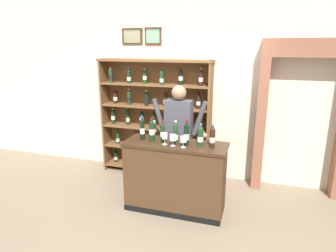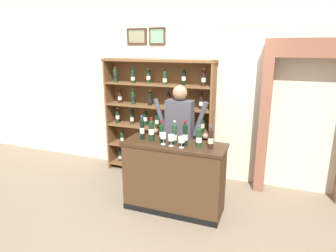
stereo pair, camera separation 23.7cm
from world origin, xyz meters
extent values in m
cube|color=#7A6B56|center=(0.00, 0.00, -0.01)|extent=(14.00, 14.00, 0.02)
cube|color=beige|center=(0.00, 1.34, 1.69)|extent=(12.00, 0.16, 3.37)
cube|color=#382316|center=(-1.03, 1.25, 2.42)|extent=(0.38, 0.02, 0.27)
cube|color=#6E6D51|center=(-1.03, 1.23, 2.42)|extent=(0.30, 0.01, 0.22)
cube|color=#382316|center=(-0.64, 1.25, 2.42)|extent=(0.29, 0.02, 0.28)
cube|color=slate|center=(-0.64, 1.23, 2.42)|extent=(0.24, 0.01, 0.23)
cube|color=brown|center=(-1.52, 1.06, 1.02)|extent=(0.03, 0.33, 2.05)
cube|color=brown|center=(0.39, 1.06, 1.02)|extent=(0.03, 0.33, 2.05)
cube|color=brown|center=(-0.56, 1.22, 1.02)|extent=(1.95, 0.02, 2.05)
cube|color=brown|center=(-0.56, 1.06, 0.11)|extent=(1.89, 0.31, 0.02)
cylinder|color=black|center=(-1.38, 1.09, 0.22)|extent=(0.07, 0.07, 0.19)
sphere|color=black|center=(-1.38, 1.09, 0.32)|extent=(0.07, 0.07, 0.07)
cylinder|color=black|center=(-1.38, 1.09, 0.35)|extent=(0.03, 0.03, 0.08)
cylinder|color=black|center=(-1.38, 1.09, 0.38)|extent=(0.03, 0.03, 0.03)
cylinder|color=beige|center=(-1.38, 1.09, 0.19)|extent=(0.07, 0.07, 0.06)
cylinder|color=black|center=(-1.11, 1.04, 0.21)|extent=(0.07, 0.07, 0.19)
sphere|color=black|center=(-1.11, 1.04, 0.31)|extent=(0.07, 0.07, 0.07)
cylinder|color=black|center=(-1.11, 1.04, 0.34)|extent=(0.03, 0.03, 0.07)
cylinder|color=#B79338|center=(-1.11, 1.04, 0.37)|extent=(0.03, 0.03, 0.03)
cylinder|color=black|center=(-1.11, 1.04, 0.19)|extent=(0.07, 0.07, 0.06)
cylinder|color=black|center=(-0.85, 1.09, 0.22)|extent=(0.07, 0.07, 0.21)
sphere|color=black|center=(-0.85, 1.09, 0.33)|extent=(0.07, 0.07, 0.07)
cylinder|color=black|center=(-0.85, 1.09, 0.36)|extent=(0.03, 0.03, 0.08)
cylinder|color=#B79338|center=(-0.85, 1.09, 0.39)|extent=(0.04, 0.04, 0.03)
cylinder|color=tan|center=(-0.85, 1.09, 0.23)|extent=(0.07, 0.07, 0.07)
cylinder|color=#19381E|center=(-0.57, 1.10, 0.21)|extent=(0.07, 0.07, 0.19)
sphere|color=#19381E|center=(-0.57, 1.10, 0.32)|extent=(0.07, 0.07, 0.07)
cylinder|color=#19381E|center=(-0.57, 1.10, 0.34)|extent=(0.03, 0.03, 0.07)
cylinder|color=#B79338|center=(-0.57, 1.10, 0.37)|extent=(0.03, 0.03, 0.03)
cylinder|color=beige|center=(-0.57, 1.10, 0.19)|extent=(0.07, 0.07, 0.06)
cylinder|color=black|center=(-0.29, 1.10, 0.21)|extent=(0.07, 0.07, 0.19)
sphere|color=black|center=(-0.29, 1.10, 0.31)|extent=(0.07, 0.07, 0.07)
cylinder|color=black|center=(-0.29, 1.10, 0.35)|extent=(0.03, 0.03, 0.08)
cylinder|color=#B79338|center=(-0.29, 1.10, 0.38)|extent=(0.03, 0.03, 0.03)
cylinder|color=silver|center=(-0.29, 1.10, 0.22)|extent=(0.07, 0.07, 0.06)
cylinder|color=black|center=(-0.06, 1.04, 0.22)|extent=(0.07, 0.07, 0.19)
sphere|color=black|center=(-0.06, 1.04, 0.32)|extent=(0.07, 0.07, 0.07)
cylinder|color=black|center=(-0.06, 1.04, 0.34)|extent=(0.03, 0.03, 0.06)
cylinder|color=maroon|center=(-0.06, 1.04, 0.36)|extent=(0.03, 0.03, 0.03)
cylinder|color=beige|center=(-0.06, 1.04, 0.19)|extent=(0.07, 0.07, 0.06)
cylinder|color=black|center=(0.27, 1.10, 0.22)|extent=(0.07, 0.07, 0.20)
sphere|color=black|center=(0.27, 1.10, 0.32)|extent=(0.07, 0.07, 0.07)
cylinder|color=black|center=(0.27, 1.10, 0.35)|extent=(0.03, 0.03, 0.07)
cylinder|color=#B79338|center=(0.27, 1.10, 0.37)|extent=(0.04, 0.04, 0.03)
cylinder|color=beige|center=(0.27, 1.10, 0.21)|extent=(0.07, 0.07, 0.06)
cube|color=brown|center=(-0.56, 1.06, 0.49)|extent=(1.89, 0.31, 0.03)
cylinder|color=#19381E|center=(-1.30, 1.06, 0.59)|extent=(0.06, 0.06, 0.19)
sphere|color=#19381E|center=(-1.30, 1.06, 0.70)|extent=(0.06, 0.06, 0.06)
cylinder|color=#19381E|center=(-1.30, 1.06, 0.73)|extent=(0.03, 0.03, 0.08)
cylinder|color=black|center=(-1.30, 1.06, 0.76)|extent=(0.03, 0.03, 0.03)
cylinder|color=silver|center=(-1.30, 1.06, 0.57)|extent=(0.07, 0.07, 0.06)
cylinder|color=black|center=(-0.95, 1.10, 0.60)|extent=(0.06, 0.06, 0.19)
sphere|color=black|center=(-0.95, 1.10, 0.70)|extent=(0.06, 0.06, 0.06)
cylinder|color=black|center=(-0.95, 1.10, 0.73)|extent=(0.03, 0.03, 0.07)
cylinder|color=navy|center=(-0.95, 1.10, 0.75)|extent=(0.03, 0.03, 0.03)
cylinder|color=black|center=(-0.95, 1.10, 0.60)|extent=(0.07, 0.07, 0.06)
cylinder|color=black|center=(-0.60, 1.02, 0.60)|extent=(0.06, 0.06, 0.20)
sphere|color=black|center=(-0.60, 1.02, 0.71)|extent=(0.06, 0.06, 0.06)
cylinder|color=black|center=(-0.60, 1.02, 0.74)|extent=(0.02, 0.02, 0.07)
cylinder|color=#99999E|center=(-0.60, 1.02, 0.76)|extent=(0.03, 0.03, 0.03)
cylinder|color=tan|center=(-0.60, 1.02, 0.59)|extent=(0.07, 0.07, 0.07)
cylinder|color=black|center=(-0.20, 1.07, 0.60)|extent=(0.06, 0.06, 0.20)
sphere|color=black|center=(-0.20, 1.07, 0.71)|extent=(0.06, 0.06, 0.06)
cylinder|color=black|center=(-0.20, 1.07, 0.74)|extent=(0.02, 0.02, 0.08)
cylinder|color=#99999E|center=(-0.20, 1.07, 0.77)|extent=(0.03, 0.03, 0.03)
cylinder|color=beige|center=(-0.20, 1.07, 0.59)|extent=(0.07, 0.07, 0.06)
cylinder|color=black|center=(0.16, 1.07, 0.60)|extent=(0.06, 0.06, 0.21)
sphere|color=black|center=(0.16, 1.07, 0.71)|extent=(0.06, 0.06, 0.06)
cylinder|color=black|center=(0.16, 1.07, 0.74)|extent=(0.02, 0.02, 0.06)
cylinder|color=#99999E|center=(0.16, 1.07, 0.76)|extent=(0.03, 0.03, 0.03)
cylinder|color=silver|center=(0.16, 1.07, 0.61)|extent=(0.07, 0.07, 0.07)
cube|color=brown|center=(-0.56, 1.06, 0.87)|extent=(1.89, 0.31, 0.02)
cylinder|color=black|center=(-1.38, 1.06, 0.99)|extent=(0.07, 0.07, 0.22)
sphere|color=black|center=(-1.38, 1.06, 1.10)|extent=(0.07, 0.07, 0.07)
cylinder|color=black|center=(-1.38, 1.06, 1.13)|extent=(0.03, 0.03, 0.07)
cylinder|color=#99999E|center=(-1.38, 1.06, 1.16)|extent=(0.03, 0.03, 0.03)
cylinder|color=silver|center=(-1.38, 1.06, 0.99)|extent=(0.07, 0.07, 0.07)
cylinder|color=black|center=(-1.10, 1.09, 1.00)|extent=(0.07, 0.07, 0.24)
sphere|color=black|center=(-1.10, 1.09, 1.12)|extent=(0.07, 0.07, 0.07)
cylinder|color=black|center=(-1.10, 1.09, 1.16)|extent=(0.03, 0.03, 0.08)
cylinder|color=#99999E|center=(-1.10, 1.09, 1.19)|extent=(0.03, 0.03, 0.03)
cylinder|color=beige|center=(-1.10, 1.09, 0.97)|extent=(0.07, 0.07, 0.08)
cylinder|color=black|center=(-0.82, 1.08, 0.99)|extent=(0.07, 0.07, 0.22)
sphere|color=black|center=(-0.82, 1.08, 1.11)|extent=(0.07, 0.07, 0.07)
cylinder|color=black|center=(-0.82, 1.08, 1.13)|extent=(0.03, 0.03, 0.07)
cylinder|color=maroon|center=(-0.82, 1.08, 1.16)|extent=(0.03, 0.03, 0.03)
cylinder|color=silver|center=(-0.82, 1.08, 1.00)|extent=(0.07, 0.07, 0.07)
cylinder|color=black|center=(-0.59, 1.06, 0.99)|extent=(0.07, 0.07, 0.22)
sphere|color=black|center=(-0.59, 1.06, 1.10)|extent=(0.07, 0.07, 0.07)
cylinder|color=black|center=(-0.59, 1.06, 1.14)|extent=(0.03, 0.03, 0.08)
cylinder|color=black|center=(-0.59, 1.06, 1.16)|extent=(0.03, 0.03, 0.03)
cylinder|color=silver|center=(-0.59, 1.06, 0.97)|extent=(0.07, 0.07, 0.07)
cylinder|color=black|center=(-0.30, 1.02, 0.99)|extent=(0.07, 0.07, 0.23)
sphere|color=black|center=(-0.30, 1.02, 1.11)|extent=(0.07, 0.07, 0.07)
cylinder|color=black|center=(-0.30, 1.02, 1.14)|extent=(0.03, 0.03, 0.08)
cylinder|color=maroon|center=(-0.30, 1.02, 1.17)|extent=(0.03, 0.03, 0.03)
cylinder|color=black|center=(-0.30, 1.02, 0.99)|extent=(0.07, 0.07, 0.07)
cylinder|color=black|center=(0.00, 1.06, 1.00)|extent=(0.07, 0.07, 0.24)
sphere|color=black|center=(0.00, 1.06, 1.12)|extent=(0.07, 0.07, 0.07)
cylinder|color=black|center=(0.00, 1.06, 1.15)|extent=(0.03, 0.03, 0.07)
cylinder|color=maroon|center=(0.00, 1.06, 1.18)|extent=(0.03, 0.03, 0.03)
cylinder|color=beige|center=(0.00, 1.06, 0.97)|extent=(0.07, 0.07, 0.08)
cylinder|color=#19381E|center=(0.24, 1.06, 1.00)|extent=(0.07, 0.07, 0.24)
sphere|color=#19381E|center=(0.24, 1.06, 1.13)|extent=(0.07, 0.07, 0.07)
cylinder|color=#19381E|center=(0.24, 1.06, 1.15)|extent=(0.03, 0.03, 0.07)
cylinder|color=#B79338|center=(0.24, 1.06, 1.18)|extent=(0.04, 0.04, 0.03)
cylinder|color=beige|center=(0.24, 1.06, 0.98)|extent=(0.07, 0.07, 0.08)
cube|color=brown|center=(-0.56, 1.06, 1.25)|extent=(1.89, 0.31, 0.02)
cylinder|color=black|center=(-1.32, 1.08, 1.35)|extent=(0.07, 0.07, 0.19)
sphere|color=black|center=(-1.32, 1.08, 1.46)|extent=(0.07, 0.07, 0.07)
cylinder|color=black|center=(-1.32, 1.08, 1.48)|extent=(0.03, 0.03, 0.06)
cylinder|color=maroon|center=(-1.32, 1.08, 1.50)|extent=(0.04, 0.04, 0.03)
cylinder|color=silver|center=(-1.32, 1.08, 1.34)|extent=(0.07, 0.07, 0.06)
cylinder|color=#19381E|center=(-1.03, 1.03, 1.36)|extent=(0.07, 0.07, 0.20)
sphere|color=#19381E|center=(-1.03, 1.03, 1.47)|extent=(0.07, 0.07, 0.07)
cylinder|color=#19381E|center=(-1.03, 1.03, 1.50)|extent=(0.03, 0.03, 0.08)
cylinder|color=#B79338|center=(-1.03, 1.03, 1.53)|extent=(0.03, 0.03, 0.03)
cylinder|color=black|center=(-1.03, 1.03, 1.36)|extent=(0.07, 0.07, 0.07)
cylinder|color=black|center=(-0.71, 1.06, 1.36)|extent=(0.07, 0.07, 0.20)
sphere|color=black|center=(-0.71, 1.06, 1.46)|extent=(0.07, 0.07, 0.07)
cylinder|color=black|center=(-0.71, 1.06, 1.49)|extent=(0.03, 0.03, 0.07)
cylinder|color=#B79338|center=(-0.71, 1.06, 1.51)|extent=(0.04, 0.04, 0.03)
cylinder|color=black|center=(-0.71, 1.06, 1.34)|extent=(0.07, 0.07, 0.06)
cylinder|color=black|center=(-0.38, 1.10, 1.36)|extent=(0.07, 0.07, 0.20)
sphere|color=black|center=(-0.38, 1.10, 1.46)|extent=(0.07, 0.07, 0.07)
cylinder|color=black|center=(-0.38, 1.10, 1.49)|extent=(0.03, 0.03, 0.08)
cylinder|color=navy|center=(-0.38, 1.10, 1.52)|extent=(0.03, 0.03, 0.03)
cylinder|color=silver|center=(-0.38, 1.10, 1.34)|extent=(0.07, 0.07, 0.06)
cylinder|color=#19381E|center=(-0.09, 1.03, 1.36)|extent=(0.07, 0.07, 0.21)
sphere|color=#19381E|center=(-0.09, 1.03, 1.47)|extent=(0.07, 0.07, 0.07)
cylinder|color=#19381E|center=(-0.09, 1.03, 1.50)|extent=(0.03, 0.03, 0.07)
cylinder|color=maroon|center=(-0.09, 1.03, 1.53)|extent=(0.04, 0.04, 0.03)
cylinder|color=beige|center=(-0.09, 1.03, 1.35)|extent=(0.07, 0.07, 0.07)
cylinder|color=black|center=(0.20, 1.06, 1.36)|extent=(0.07, 0.07, 0.21)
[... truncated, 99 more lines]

